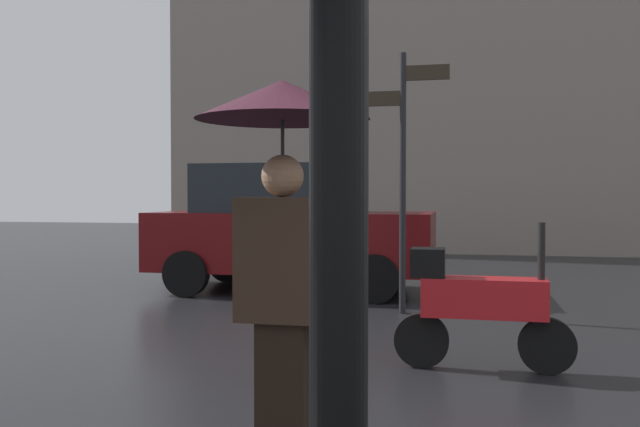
# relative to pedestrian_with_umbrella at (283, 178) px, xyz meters

# --- Properties ---
(pedestrian_with_umbrella) EXTENTS (0.91, 0.91, 2.05)m
(pedestrian_with_umbrella) POSITION_rel_pedestrian_with_umbrella_xyz_m (0.00, 0.00, 0.00)
(pedestrian_with_umbrella) COLOR black
(pedestrian_with_umbrella) RESTS_ON ground
(parked_scooter) EXTENTS (1.47, 0.32, 1.23)m
(parked_scooter) POSITION_rel_pedestrian_with_umbrella_xyz_m (1.03, 2.32, -0.99)
(parked_scooter) COLOR black
(parked_scooter) RESTS_ON ground
(parked_car_left) EXTENTS (4.19, 1.90, 1.91)m
(parked_car_left) POSITION_rel_pedestrian_with_umbrella_xyz_m (-1.67, 6.42, -0.57)
(parked_car_left) COLOR #590C0F
(parked_car_left) RESTS_ON ground
(street_signpost) EXTENTS (1.08, 0.08, 3.19)m
(street_signpost) POSITION_rel_pedestrian_with_umbrella_xyz_m (0.18, 4.87, 0.38)
(street_signpost) COLOR black
(street_signpost) RESTS_ON ground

